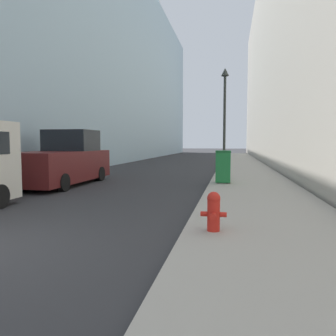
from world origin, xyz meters
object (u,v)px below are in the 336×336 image
object	(u,v)px
lamppost	(225,111)
pickup_truck	(63,161)
trash_bin	(223,166)
fire_hydrant	(214,210)

from	to	relation	value
lamppost	pickup_truck	xyz separation A→B (m)	(-6.48, -3.47, -2.26)
lamppost	pickup_truck	world-z (taller)	lamppost
trash_bin	fire_hydrant	bearing A→B (deg)	-89.89
fire_hydrant	trash_bin	size ratio (longest dim) A/B	0.55
pickup_truck	fire_hydrant	bearing A→B (deg)	-45.08
trash_bin	lamppost	bearing A→B (deg)	90.68
pickup_truck	lamppost	bearing A→B (deg)	28.15
trash_bin	lamppost	xyz separation A→B (m)	(-0.03, 2.68, 2.43)
fire_hydrant	pickup_truck	bearing A→B (deg)	134.92
trash_bin	lamppost	size ratio (longest dim) A/B	0.25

